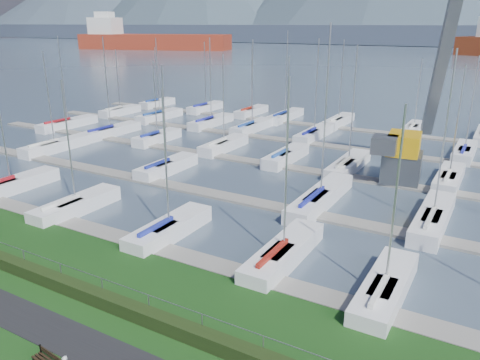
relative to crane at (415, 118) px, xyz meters
The scene contains 7 objects.
path 32.58m from the crane, 104.87° to the right, with size 160.00×2.00×0.04m, color black.
hedge 30.05m from the crane, 106.16° to the right, with size 80.00×0.70×0.70m, color black.
fence 29.54m from the crane, 106.38° to the right, with size 0.04×0.04×80.00m, color gray.
docks 10.15m from the crane, 165.96° to the right, with size 90.00×41.60×0.25m.
crane is the anchor object (origin of this frame).
cargo_ship_west 231.54m from the crane, 136.28° to the left, with size 82.49×40.99×21.50m.
sailboat_fleet 10.13m from the crane, behind, with size 74.59×49.73×13.77m.
Camera 1 is at (15.09, -14.19, 13.16)m, focal length 35.00 mm.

